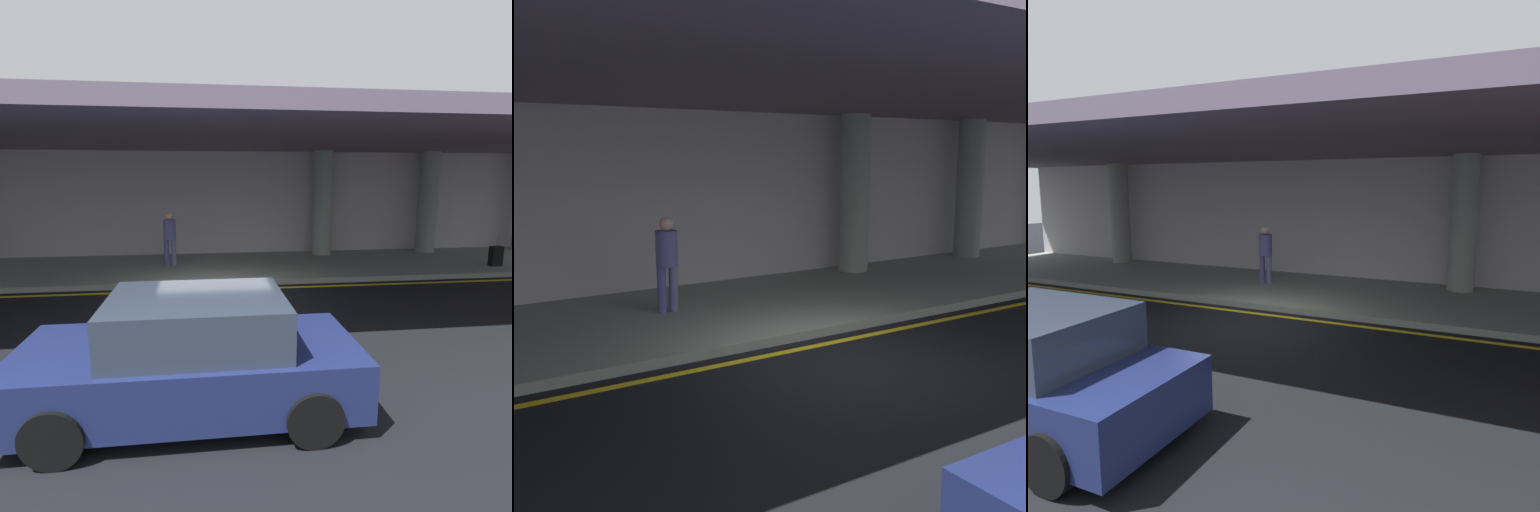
# 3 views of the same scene
# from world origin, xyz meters

# --- Properties ---
(ground_plane) EXTENTS (60.00, 60.00, 0.00)m
(ground_plane) POSITION_xyz_m (0.00, 0.00, 0.00)
(ground_plane) COLOR black
(sidewalk) EXTENTS (26.00, 4.20, 0.15)m
(sidewalk) POSITION_xyz_m (0.00, 3.10, 0.07)
(sidewalk) COLOR gray
(sidewalk) RESTS_ON ground
(lane_stripe_yellow) EXTENTS (26.00, 0.14, 0.01)m
(lane_stripe_yellow) POSITION_xyz_m (0.00, 0.68, 0.00)
(lane_stripe_yellow) COLOR yellow
(lane_stripe_yellow) RESTS_ON ground
(support_column_left_mid) EXTENTS (0.70, 0.70, 3.65)m
(support_column_left_mid) POSITION_xyz_m (4.00, 4.58, 1.97)
(support_column_left_mid) COLOR gray
(support_column_left_mid) RESTS_ON sidewalk
(support_column_center) EXTENTS (0.70, 0.70, 3.65)m
(support_column_center) POSITION_xyz_m (8.00, 4.58, 1.97)
(support_column_center) COLOR gray
(support_column_center) RESTS_ON sidewalk
(ceiling_overhang) EXTENTS (28.00, 13.20, 0.30)m
(ceiling_overhang) POSITION_xyz_m (0.00, 2.60, 3.95)
(ceiling_overhang) COLOR slate
(ceiling_overhang) RESTS_ON support_column_far_left
(terminal_back_wall) EXTENTS (26.00, 0.30, 3.80)m
(terminal_back_wall) POSITION_xyz_m (0.00, 5.35, 1.90)
(terminal_back_wall) COLOR #BAB3B4
(terminal_back_wall) RESTS_ON ground
(traveler_with_luggage) EXTENTS (0.38, 0.38, 1.68)m
(traveler_with_luggage) POSITION_xyz_m (-1.29, 3.28, 1.11)
(traveler_with_luggage) COLOR #524892
(traveler_with_luggage) RESTS_ON sidewalk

